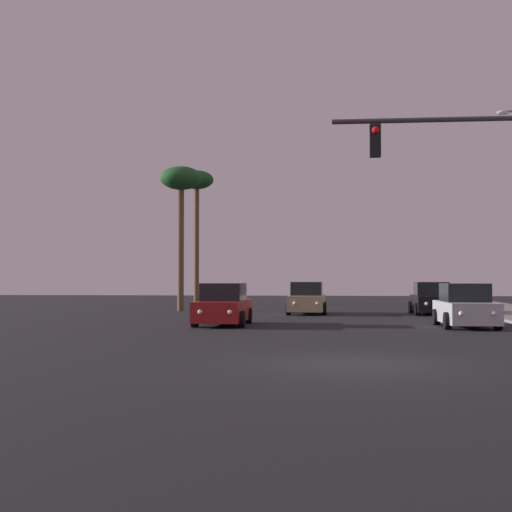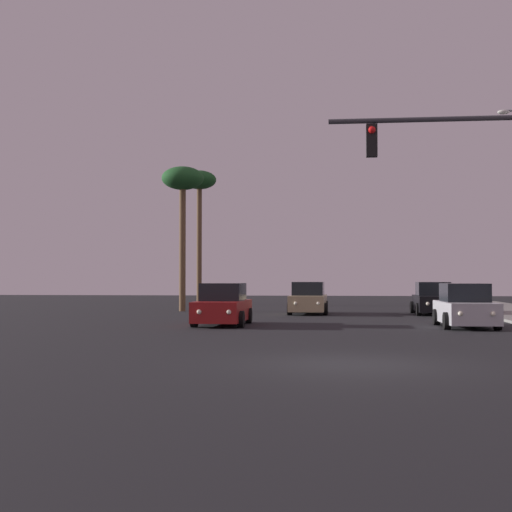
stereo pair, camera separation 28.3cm
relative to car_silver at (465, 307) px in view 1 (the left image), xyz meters
The scene contains 7 objects.
ground_plane 13.06m from the car_silver, 111.04° to the right, with size 120.00×120.00×0.00m, color black.
car_silver is the anchor object (origin of this frame).
car_red 9.44m from the car_silver, behind, with size 2.04×4.33×1.68m.
car_tan 11.46m from the car_silver, 123.42° to the left, with size 2.04×4.34×1.68m.
car_black 9.62m from the car_silver, 89.19° to the left, with size 2.04×4.33×1.68m.
palm_tree_far 27.23m from the car_silver, 123.48° to the left, with size 2.40×2.40×9.54m.
palm_tree_mid 19.07m from the car_silver, 138.84° to the left, with size 2.40×2.40×8.25m.
Camera 1 is at (-0.70, -15.85, 1.89)m, focal length 50.00 mm.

